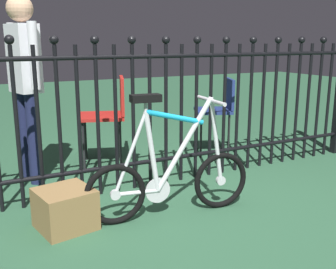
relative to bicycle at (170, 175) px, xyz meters
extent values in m
plane|color=#2D593C|center=(0.14, -0.02, -0.30)|extent=(20.00, 20.00, 0.00)
cylinder|color=black|center=(-0.91, 0.62, 0.29)|extent=(0.03, 0.03, 1.19)
sphere|color=black|center=(-0.91, 0.62, 0.92)|extent=(0.07, 0.07, 0.07)
cylinder|color=black|center=(-0.76, 0.62, 0.29)|extent=(0.03, 0.03, 1.19)
cylinder|color=black|center=(-0.61, 0.62, 0.29)|extent=(0.03, 0.03, 1.19)
sphere|color=black|center=(-0.61, 0.62, 0.92)|extent=(0.07, 0.07, 0.07)
cylinder|color=black|center=(-0.46, 0.62, 0.29)|extent=(0.03, 0.03, 1.19)
cylinder|color=black|center=(-0.31, 0.62, 0.29)|extent=(0.03, 0.03, 1.19)
sphere|color=black|center=(-0.31, 0.62, 0.92)|extent=(0.07, 0.07, 0.07)
cylinder|color=black|center=(-0.16, 0.62, 0.29)|extent=(0.03, 0.03, 1.19)
cylinder|color=black|center=(-0.01, 0.62, 0.29)|extent=(0.03, 0.03, 1.19)
sphere|color=black|center=(-0.01, 0.62, 0.92)|extent=(0.07, 0.07, 0.07)
cylinder|color=black|center=(0.14, 0.62, 0.29)|extent=(0.03, 0.03, 1.19)
cylinder|color=black|center=(0.28, 0.62, 0.29)|extent=(0.03, 0.03, 1.19)
sphere|color=black|center=(0.28, 0.62, 0.92)|extent=(0.07, 0.07, 0.07)
cylinder|color=black|center=(0.43, 0.62, 0.29)|extent=(0.03, 0.03, 1.19)
cylinder|color=black|center=(0.58, 0.62, 0.29)|extent=(0.03, 0.03, 1.19)
sphere|color=black|center=(0.58, 0.62, 0.92)|extent=(0.07, 0.07, 0.07)
cylinder|color=black|center=(0.73, 0.62, 0.29)|extent=(0.03, 0.03, 1.19)
cylinder|color=black|center=(0.88, 0.62, 0.29)|extent=(0.03, 0.03, 1.19)
sphere|color=black|center=(0.88, 0.62, 0.92)|extent=(0.07, 0.07, 0.07)
cylinder|color=black|center=(1.03, 0.62, 0.29)|extent=(0.03, 0.03, 1.19)
cylinder|color=black|center=(1.18, 0.62, 0.29)|extent=(0.03, 0.03, 1.19)
sphere|color=black|center=(1.18, 0.62, 0.92)|extent=(0.07, 0.07, 0.07)
cylinder|color=black|center=(1.33, 0.62, 0.29)|extent=(0.03, 0.03, 1.19)
cylinder|color=black|center=(1.48, 0.62, 0.29)|extent=(0.03, 0.03, 1.19)
sphere|color=black|center=(1.48, 0.62, 0.92)|extent=(0.07, 0.07, 0.07)
cylinder|color=black|center=(1.63, 0.62, 0.29)|extent=(0.03, 0.03, 1.19)
cylinder|color=black|center=(1.78, 0.62, 0.29)|extent=(0.03, 0.03, 1.19)
sphere|color=black|center=(1.78, 0.62, 0.92)|extent=(0.07, 0.07, 0.07)
cylinder|color=black|center=(1.93, 0.62, 0.29)|extent=(0.03, 0.03, 1.19)
cylinder|color=black|center=(2.08, 0.62, 0.29)|extent=(0.03, 0.03, 1.19)
sphere|color=black|center=(2.08, 0.62, 0.92)|extent=(0.07, 0.07, 0.07)
cylinder|color=black|center=(2.23, 0.62, 0.29)|extent=(0.03, 0.03, 1.19)
cylinder|color=black|center=(0.14, 0.62, -0.09)|extent=(4.50, 0.04, 0.04)
cylinder|color=black|center=(0.14, 0.62, 0.79)|extent=(4.50, 0.04, 0.04)
torus|color=black|center=(-0.39, 0.04, -0.09)|extent=(0.43, 0.09, 0.42)
cylinder|color=silver|center=(-0.39, 0.04, -0.09)|extent=(0.07, 0.04, 0.07)
torus|color=black|center=(0.40, -0.05, -0.09)|extent=(0.43, 0.09, 0.42)
cylinder|color=silver|center=(0.40, -0.05, -0.09)|extent=(0.07, 0.04, 0.07)
cylinder|color=silver|center=(0.11, -0.01, 0.21)|extent=(0.43, 0.08, 0.65)
cylinder|color=#19A5D8|center=(0.03, 0.00, 0.41)|extent=(0.42, 0.08, 0.13)
cylinder|color=silver|center=(-0.13, 0.01, 0.18)|extent=(0.12, 0.05, 0.57)
cylinder|color=silver|center=(-0.24, 0.03, -0.10)|extent=(0.30, 0.06, 0.04)
cylinder|color=silver|center=(-0.28, 0.03, 0.18)|extent=(0.25, 0.05, 0.56)
cylinder|color=silver|center=(0.35, -0.04, 0.22)|extent=(0.13, 0.04, 0.62)
cylinder|color=silver|center=(0.30, -0.03, 0.52)|extent=(0.03, 0.03, 0.02)
cylinder|color=silver|center=(0.30, -0.03, 0.51)|extent=(0.07, 0.40, 0.03)
cylinder|color=silver|center=(-0.17, 0.02, 0.49)|extent=(0.03, 0.03, 0.07)
cube|color=black|center=(-0.17, 0.02, 0.55)|extent=(0.21, 0.11, 0.05)
cylinder|color=silver|center=(-0.09, 0.01, -0.10)|extent=(0.18, 0.03, 0.18)
cylinder|color=black|center=(-0.26, 1.28, -0.06)|extent=(0.02, 0.02, 0.48)
cylinder|color=black|center=(-0.15, 1.61, -0.06)|extent=(0.02, 0.02, 0.48)
cylinder|color=black|center=(0.07, 1.17, -0.06)|extent=(0.02, 0.02, 0.48)
cylinder|color=black|center=(0.18, 1.50, -0.06)|extent=(0.02, 0.02, 0.48)
cube|color=#A51E19|center=(-0.04, 1.39, 0.19)|extent=(0.55, 0.55, 0.03)
cube|color=#A51E19|center=(0.16, 1.32, 0.39)|extent=(0.16, 0.40, 0.36)
cylinder|color=black|center=(0.96, 1.13, -0.07)|extent=(0.02, 0.02, 0.47)
cylinder|color=black|center=(1.08, 1.40, -0.07)|extent=(0.02, 0.02, 0.47)
cylinder|color=black|center=(1.23, 1.02, -0.07)|extent=(0.02, 0.02, 0.47)
cylinder|color=black|center=(1.35, 1.29, -0.07)|extent=(0.02, 0.02, 0.47)
cube|color=navy|center=(1.15, 1.21, 0.18)|extent=(0.49, 0.49, 0.03)
cube|color=navy|center=(1.31, 1.14, 0.36)|extent=(0.17, 0.33, 0.32)
cylinder|color=#191E3F|center=(-0.73, 1.13, 0.09)|extent=(0.11, 0.11, 0.79)
cylinder|color=#191E3F|center=(-0.77, 1.28, 0.09)|extent=(0.11, 0.11, 0.79)
cube|color=silver|center=(-0.75, 1.20, 0.77)|extent=(0.25, 0.34, 0.56)
cylinder|color=silver|center=(-0.69, 1.01, 0.80)|extent=(0.08, 0.08, 0.53)
cylinder|color=silver|center=(-0.80, 1.40, 0.80)|extent=(0.08, 0.08, 0.53)
sphere|color=tan|center=(-0.75, 1.20, 1.17)|extent=(0.21, 0.21, 0.21)
cube|color=olive|center=(-0.71, 0.15, -0.17)|extent=(0.40, 0.40, 0.27)
camera|label=1|loc=(-1.23, -2.36, 0.92)|focal=42.87mm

